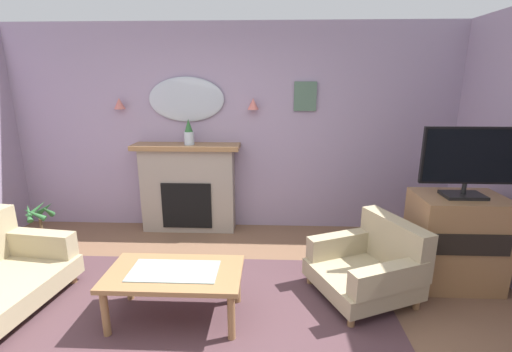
{
  "coord_description": "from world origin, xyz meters",
  "views": [
    {
      "loc": [
        0.52,
        -2.21,
        1.95
      ],
      "look_at": [
        0.38,
        1.21,
        1.03
      ],
      "focal_mm": 25.07,
      "sensor_mm": 36.0,
      "label": 1
    }
  ],
  "objects": [
    {
      "name": "wall_back",
      "position": [
        0.0,
        2.46,
        1.32
      ],
      "size": [
        6.71,
        0.1,
        2.64
      ],
      "primitive_type": "cube",
      "color": "#9E8CA8",
      "rests_on": "ground"
    },
    {
      "name": "patterned_rug",
      "position": [
        0.0,
        0.2,
        0.01
      ],
      "size": [
        3.2,
        2.4,
        0.01
      ],
      "primitive_type": "cube",
      "color": "#4C3338",
      "rests_on": "ground"
    },
    {
      "name": "fireplace",
      "position": [
        -0.56,
        2.23,
        0.57
      ],
      "size": [
        1.36,
        0.36,
        1.16
      ],
      "color": "gray",
      "rests_on": "ground"
    },
    {
      "name": "mantel_vase_left",
      "position": [
        -0.51,
        2.21,
        1.3
      ],
      "size": [
        0.12,
        0.12,
        0.32
      ],
      "color": "silver",
      "rests_on": "fireplace"
    },
    {
      "name": "wall_mirror",
      "position": [
        -0.56,
        2.38,
        1.71
      ],
      "size": [
        0.96,
        0.06,
        0.56
      ],
      "primitive_type": "ellipsoid",
      "color": "#B2BCC6"
    },
    {
      "name": "wall_sconce_left",
      "position": [
        -1.41,
        2.33,
        1.66
      ],
      "size": [
        0.14,
        0.14,
        0.14
      ],
      "primitive_type": "cone",
      "color": "#D17066"
    },
    {
      "name": "wall_sconce_right",
      "position": [
        0.29,
        2.33,
        1.66
      ],
      "size": [
        0.14,
        0.14,
        0.14
      ],
      "primitive_type": "cone",
      "color": "#D17066"
    },
    {
      "name": "framed_picture",
      "position": [
        0.94,
        2.39,
        1.75
      ],
      "size": [
        0.28,
        0.03,
        0.36
      ],
      "primitive_type": "cube",
      "color": "#4C6B56"
    },
    {
      "name": "coffee_table",
      "position": [
        -0.26,
        0.37,
        0.38
      ],
      "size": [
        1.1,
        0.6,
        0.45
      ],
      "color": "olive",
      "rests_on": "ground"
    },
    {
      "name": "armchair_in_corner",
      "position": [
        1.46,
        0.81,
        0.31
      ],
      "size": [
        1.07,
        1.06,
        0.71
      ],
      "color": "tan",
      "rests_on": "ground"
    },
    {
      "name": "tv_cabinet",
      "position": [
        2.31,
        1.04,
        0.45
      ],
      "size": [
        0.8,
        0.57,
        0.9
      ],
      "color": "olive",
      "rests_on": "ground"
    },
    {
      "name": "tv_flatscreen",
      "position": [
        2.31,
        1.02,
        1.25
      ],
      "size": [
        0.84,
        0.24,
        0.65
      ],
      "color": "black",
      "rests_on": "tv_cabinet"
    },
    {
      "name": "potted_plant_small_fern",
      "position": [
        -2.26,
        1.71,
        0.26
      ],
      "size": [
        0.33,
        0.36,
        0.53
      ],
      "color": "#474C56",
      "rests_on": "ground"
    }
  ]
}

